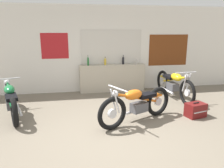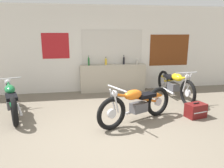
{
  "view_description": "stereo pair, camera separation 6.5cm",
  "coord_description": "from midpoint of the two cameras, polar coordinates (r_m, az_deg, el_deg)",
  "views": [
    {
      "loc": [
        -0.71,
        -3.75,
        2.03
      ],
      "look_at": [
        0.25,
        1.49,
        0.7
      ],
      "focal_mm": 35.0,
      "sensor_mm": 36.0,
      "label": 1
    },
    {
      "loc": [
        -0.65,
        -3.77,
        2.03
      ],
      "look_at": [
        0.25,
        1.49,
        0.7
      ],
      "focal_mm": 35.0,
      "sensor_mm": 36.0,
      "label": 2
    }
  ],
  "objects": [
    {
      "name": "wall_back",
      "position": [
        7.27,
        -4.03,
        9.03
      ],
      "size": [
        10.0,
        0.07,
        2.8
      ],
      "color": "silver",
      "rests_on": "ground_plane"
    },
    {
      "name": "ground_plane",
      "position": [
        4.33,
        0.5,
        -13.98
      ],
      "size": [
        24.0,
        24.0,
        0.0
      ],
      "primitive_type": "plane",
      "color": "#706656"
    },
    {
      "name": "bottle_center",
      "position": [
        7.32,
        3.36,
        6.23
      ],
      "size": [
        0.07,
        0.07,
        0.3
      ],
      "color": "black",
      "rests_on": "sill_counter"
    },
    {
      "name": "motorcycle_orange",
      "position": [
        4.9,
        6.79,
        -5.27
      ],
      "size": [
        1.9,
        1.0,
        0.88
      ],
      "color": "black",
      "rests_on": "ground_plane"
    },
    {
      "name": "motorcycle_yellow",
      "position": [
        6.86,
        16.26,
        -0.03
      ],
      "size": [
        0.64,
        2.13,
        0.91
      ],
      "color": "black",
      "rests_on": "ground_plane"
    },
    {
      "name": "bottle_right_center",
      "position": [
        7.37,
        6.83,
        5.81
      ],
      "size": [
        0.08,
        0.08,
        0.19
      ],
      "color": "#B7B2A8",
      "rests_on": "sill_counter"
    },
    {
      "name": "sill_counter",
      "position": [
        7.31,
        0.53,
        1.57
      ],
      "size": [
        2.18,
        0.28,
        0.91
      ],
      "color": "#B7AD99",
      "rests_on": "ground_plane"
    },
    {
      "name": "hard_case_darkred",
      "position": [
        5.6,
        21.33,
        -6.43
      ],
      "size": [
        0.51,
        0.4,
        0.36
      ],
      "color": "maroon",
      "rests_on": "ground_plane"
    },
    {
      "name": "bottle_leftmost",
      "position": [
        7.07,
        -5.83,
        5.98
      ],
      "size": [
        0.06,
        0.06,
        0.32
      ],
      "color": "#23662D",
      "rests_on": "sill_counter"
    },
    {
      "name": "bottle_left_center",
      "position": [
        7.18,
        -1.36,
        5.95
      ],
      "size": [
        0.07,
        0.07,
        0.26
      ],
      "color": "gold",
      "rests_on": "sill_counter"
    },
    {
      "name": "motorcycle_green",
      "position": [
        5.79,
        -24.54,
        -3.67
      ],
      "size": [
        0.89,
        2.05,
        0.81
      ],
      "color": "black",
      "rests_on": "ground_plane"
    }
  ]
}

